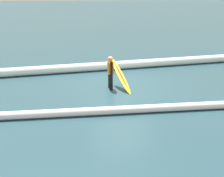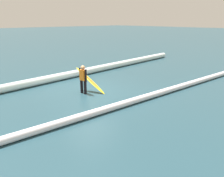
# 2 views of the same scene
# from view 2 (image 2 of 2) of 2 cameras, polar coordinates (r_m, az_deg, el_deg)

# --- Properties ---
(ground_plane) EXTENTS (185.38, 185.38, 0.00)m
(ground_plane) POSITION_cam_2_polar(r_m,az_deg,el_deg) (12.04, -5.23, -0.47)
(ground_plane) COLOR #23434E
(surfer) EXTENTS (0.22, 0.58, 1.40)m
(surfer) POSITION_cam_2_polar(r_m,az_deg,el_deg) (11.40, -7.07, 2.59)
(surfer) COLOR black
(surfer) RESTS_ON ground_plane
(surfboard) EXTENTS (0.73, 1.74, 1.19)m
(surfboard) POSITION_cam_2_polar(r_m,az_deg,el_deg) (11.71, -5.36, 1.97)
(surfboard) COLOR yellow
(surfboard) RESTS_ON ground_plane
(wave_crest_foreground) EXTENTS (24.97, 2.37, 0.43)m
(wave_crest_foreground) POSITION_cam_2_polar(r_m,az_deg,el_deg) (14.01, -14.48, 2.42)
(wave_crest_foreground) COLOR white
(wave_crest_foreground) RESTS_ON ground_plane
(wave_crest_midground) EXTENTS (15.62, 1.12, 0.27)m
(wave_crest_midground) POSITION_cam_2_polar(r_m,az_deg,el_deg) (10.55, 7.69, -2.27)
(wave_crest_midground) COLOR white
(wave_crest_midground) RESTS_ON ground_plane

